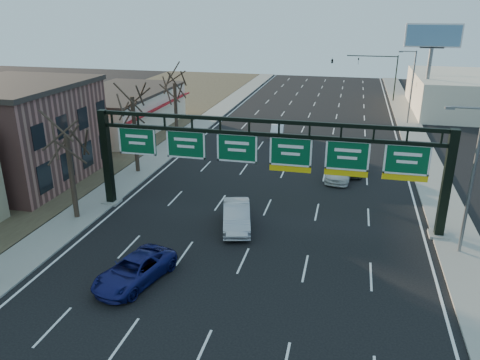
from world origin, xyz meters
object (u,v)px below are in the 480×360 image
(car_blue_suv, at_px, (135,270))
(car_silver_sedan, at_px, (237,216))
(car_white_wagon, at_px, (340,171))
(sign_gantry, at_px, (266,156))

(car_blue_suv, height_order, car_silver_sedan, car_silver_sedan)
(car_white_wagon, bearing_deg, car_blue_suv, -111.04)
(car_blue_suv, bearing_deg, car_white_wagon, 76.69)
(car_blue_suv, distance_m, car_silver_sedan, 8.64)
(car_silver_sedan, bearing_deg, car_blue_suv, -130.42)
(car_silver_sedan, relative_size, car_white_wagon, 1.04)
(sign_gantry, height_order, car_blue_suv, sign_gantry)
(car_blue_suv, xyz_separation_m, car_white_wagon, (10.23, 19.05, -0.01))
(sign_gantry, xyz_separation_m, car_silver_sedan, (-1.60, -1.79, -3.79))
(sign_gantry, xyz_separation_m, car_blue_suv, (-5.37, -9.56, -3.91))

